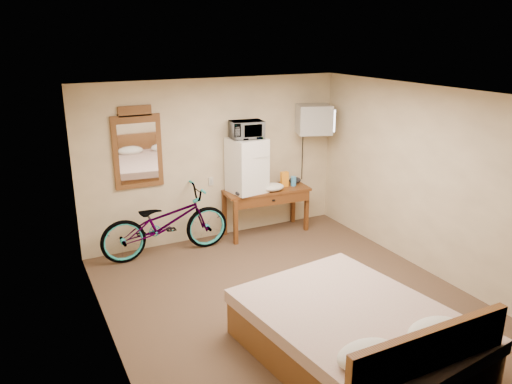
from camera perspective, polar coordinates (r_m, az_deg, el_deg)
room at (r=5.78m, az=3.93°, el=-1.31°), size 4.60×4.64×2.50m
desk at (r=7.98m, az=1.29°, el=-0.50°), size 1.42×0.64×0.75m
mini_fridge at (r=7.73m, az=-1.05°, el=3.07°), size 0.58×0.57×0.85m
microwave at (r=7.60m, az=-1.08°, el=7.14°), size 0.52×0.39×0.27m
snack_bag at (r=8.08m, az=3.27°, el=1.49°), size 0.13×0.08×0.24m
blue_cup at (r=8.14m, az=4.31°, el=1.25°), size 0.09×0.09×0.15m
cloth_cream at (r=7.87m, az=1.89°, el=0.57°), size 0.38×0.29×0.12m
cloth_dark_a at (r=7.64m, az=-1.56°, el=-0.08°), size 0.23×0.17×0.09m
cloth_dark_b at (r=8.30m, az=4.47°, el=1.36°), size 0.21×0.17×0.10m
crt_television at (r=8.14m, az=6.61°, el=8.26°), size 0.65×0.67×0.46m
wall_mirror at (r=7.32m, az=-13.39°, el=4.82°), size 0.70×0.04×1.18m
bicycle at (r=7.38m, az=-10.29°, el=-3.45°), size 1.90×0.67×1.00m
bed at (r=5.19m, az=11.62°, el=-15.86°), size 1.94×2.42×0.90m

